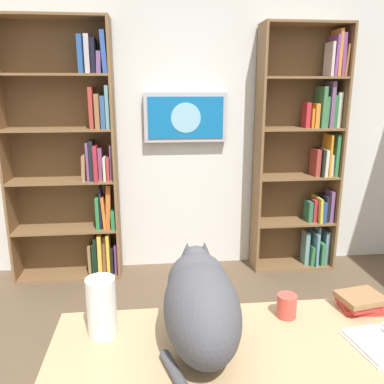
{
  "coord_description": "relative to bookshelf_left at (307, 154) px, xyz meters",
  "views": [
    {
      "loc": [
        0.28,
        1.44,
        1.68
      ],
      "look_at": [
        0.01,
        -1.16,
        1.0
      ],
      "focal_mm": 37.38,
      "sensor_mm": 36.0,
      "label": 1
    }
  ],
  "objects": [
    {
      "name": "wall_back",
      "position": [
        1.14,
        -0.17,
        0.26
      ],
      "size": [
        4.52,
        0.06,
        2.7
      ],
      "primitive_type": "cube",
      "color": "silver",
      "rests_on": "ground"
    },
    {
      "name": "bookshelf_left",
      "position": [
        0.0,
        0.0,
        0.0
      ],
      "size": [
        0.77,
        0.28,
        2.21
      ],
      "color": "brown",
      "rests_on": "ground"
    },
    {
      "name": "bookshelf_right",
      "position": [
        2.07,
        -0.0,
        -0.0
      ],
      "size": [
        0.94,
        0.28,
        2.23
      ],
      "color": "brown",
      "rests_on": "ground"
    },
    {
      "name": "wall_mounted_tv",
      "position": [
        1.11,
        -0.08,
        0.33
      ],
      "size": [
        0.74,
        0.07,
        0.43
      ],
      "color": "#B7B7BC"
    },
    {
      "name": "desk",
      "position": [
        1.03,
        2.32,
        -0.43
      ],
      "size": [
        1.55,
        0.66,
        0.77
      ],
      "color": "tan",
      "rests_on": "ground"
    },
    {
      "name": "cat",
      "position": [
        1.26,
        2.22,
        -0.15
      ],
      "size": [
        0.29,
        0.66,
        0.33
      ],
      "color": "#4C4C51",
      "rests_on": "desk"
    },
    {
      "name": "paper_towel_roll",
      "position": [
        1.62,
        2.13,
        -0.2
      ],
      "size": [
        0.11,
        0.11,
        0.23
      ],
      "primitive_type": "cylinder",
      "color": "white",
      "rests_on": "desk"
    },
    {
      "name": "coffee_mug",
      "position": [
        0.89,
        2.09,
        -0.27
      ],
      "size": [
        0.08,
        0.08,
        0.1
      ],
      "primitive_type": "cylinder",
      "color": "#D84C3F",
      "rests_on": "desk"
    },
    {
      "name": "desk_book_stack",
      "position": [
        0.56,
        2.07,
        -0.28
      ],
      "size": [
        0.2,
        0.17,
        0.07
      ],
      "color": "#B7332D",
      "rests_on": "desk"
    }
  ]
}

